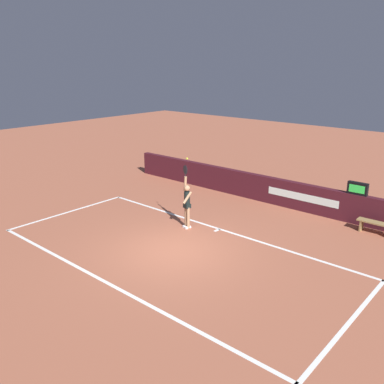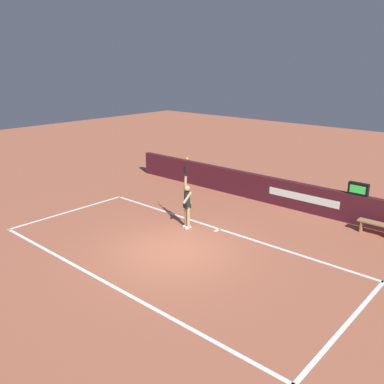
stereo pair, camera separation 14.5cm
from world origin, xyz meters
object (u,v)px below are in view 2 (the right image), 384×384
object	(u,v)px
speed_display	(358,189)
courtside_bench_near	(377,226)
tennis_ball	(187,159)
tennis_player	(187,203)

from	to	relation	value
speed_display	courtside_bench_near	xyz separation A→B (m)	(0.99, -0.57, -1.05)
speed_display	tennis_ball	xyz separation A→B (m)	(-4.62, -4.51, 1.24)
tennis_player	tennis_ball	xyz separation A→B (m)	(-0.05, 0.07, 1.65)
courtside_bench_near	tennis_ball	bearing A→B (deg)	-144.89
courtside_bench_near	tennis_player	bearing A→B (deg)	-144.17
tennis_player	courtside_bench_near	xyz separation A→B (m)	(5.56, 4.02, -0.65)
tennis_player	courtside_bench_near	world-z (taller)	tennis_player
speed_display	tennis_player	bearing A→B (deg)	-134.94
tennis_ball	courtside_bench_near	world-z (taller)	tennis_ball
tennis_ball	speed_display	bearing A→B (deg)	44.32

